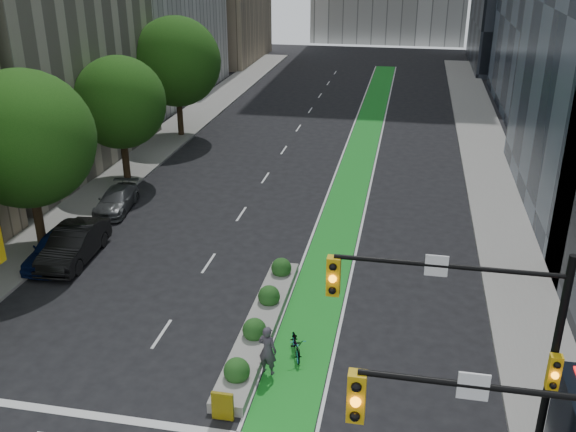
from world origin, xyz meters
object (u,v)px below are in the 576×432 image
at_px(median_planter, 261,321).
at_px(parked_car_left_far, 116,200).
at_px(cyclist, 268,350).
at_px(bicycle, 296,344).
at_px(parked_car_left_near, 57,247).
at_px(parked_car_left_mid, 74,244).

height_order(median_planter, parked_car_left_far, parked_car_left_far).
height_order(cyclist, parked_car_left_far, cyclist).
bearing_deg(median_planter, parked_car_left_far, 136.42).
bearing_deg(parked_car_left_far, bicycle, -49.81).
xyz_separation_m(parked_car_left_near, parked_car_left_far, (0.00, 6.39, -0.14)).
bearing_deg(cyclist, parked_car_left_far, -32.64).
height_order(median_planter, parked_car_left_near, parked_car_left_near).
distance_m(parked_car_left_near, parked_car_left_mid, 0.77).
bearing_deg(bicycle, parked_car_left_near, 139.08).
xyz_separation_m(parked_car_left_mid, parked_car_left_far, (-0.70, 6.08, -0.21)).
relative_size(parked_car_left_near, parked_car_left_far, 1.05).
bearing_deg(parked_car_left_near, parked_car_left_far, 88.03).
bearing_deg(median_planter, parked_car_left_near, 160.49).
distance_m(cyclist, parked_car_left_mid, 12.75).
bearing_deg(parked_car_left_mid, parked_car_left_near, -159.68).
bearing_deg(parked_car_left_far, cyclist, -54.63).
relative_size(median_planter, parked_car_left_far, 2.45).
xyz_separation_m(bicycle, parked_car_left_mid, (-11.64, 5.45, 0.38)).
height_order(bicycle, cyclist, cyclist).
relative_size(cyclist, parked_car_left_near, 0.43).
distance_m(parked_car_left_near, parked_car_left_far, 6.39).
relative_size(parked_car_left_near, parked_car_left_mid, 0.88).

